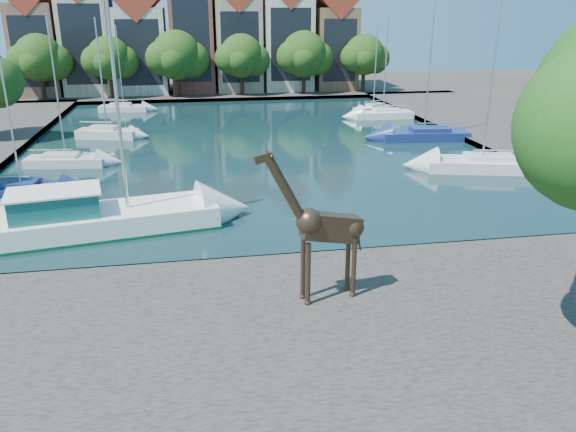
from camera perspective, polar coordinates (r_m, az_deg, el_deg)
name	(u,v)px	position (r m, az deg, el deg)	size (l,w,h in m)	color
ground	(309,262)	(25.04, 2.10, -4.67)	(160.00, 160.00, 0.00)	#38332B
water_basin	(250,144)	(47.64, -3.93, 7.33)	(38.00, 50.00, 0.08)	black
near_quay	(353,343)	(18.96, 6.59, -12.68)	(50.00, 14.00, 0.50)	#4A4640
far_quay	(224,91)	(79.05, -6.52, 12.46)	(60.00, 16.00, 0.50)	#4A4640
right_quay	(522,131)	(55.96, 22.70, 7.96)	(14.00, 52.00, 0.50)	#4A4640
townhouse_west_end	(38,38)	(80.37, -24.02, 16.16)	(5.44, 9.18, 14.93)	brown
townhouse_west_mid	(87,31)	(79.20, -19.72, 17.29)	(5.94, 9.18, 16.79)	#C0AE94
townhouse_west_inner	(140,38)	(78.49, -14.76, 17.11)	(6.43, 9.18, 15.15)	beige
townhouse_center	(191,29)	(78.26, -9.84, 18.19)	(5.44, 9.18, 16.93)	brown
townhouse_east_inner	(237,34)	(78.57, -5.22, 17.94)	(5.94, 9.18, 15.79)	tan
townhouse_east_mid	(285,31)	(79.39, -0.30, 18.30)	(6.43, 9.18, 16.65)	beige
townhouse_east_end	(332,38)	(80.77, 4.48, 17.57)	(5.44, 9.18, 14.43)	brown
far_tree_far_west	(40,60)	(74.89, -23.89, 14.33)	(7.28, 5.60, 7.68)	#332114
far_tree_west	(110,60)	(73.49, -17.63, 14.91)	(6.76, 5.20, 7.36)	#332114
far_tree_mid_west	(177,57)	(72.92, -11.18, 15.58)	(7.80, 6.00, 8.00)	#332114
far_tree_mid_east	(242,57)	(73.25, -4.68, 15.77)	(7.02, 5.40, 7.52)	#332114
far_tree_east	(305,56)	(74.43, 1.71, 15.97)	(7.54, 5.80, 7.84)	#332114
far_tree_far_east	(365,56)	(76.45, 7.82, 15.79)	(6.76, 5.20, 7.36)	#332114
giraffe_statue	(323,227)	(19.83, 3.57, -1.17)	(3.98, 1.11, 5.69)	#36291B
motorsailer	(92,215)	(29.37, -19.26, 0.06)	(11.79, 5.27, 11.91)	white
sailboat_left_b	(21,188)	(37.14, -25.46, 2.62)	(6.18, 2.65, 11.04)	navy
sailboat_left_c	(66,159)	(43.37, -21.63, 5.43)	(5.74, 2.62, 10.33)	silver
sailboat_left_d	(107,131)	(51.96, -17.89, 8.20)	(5.48, 3.14, 10.00)	silver
sailboat_left_e	(124,107)	(66.02, -16.36, 10.61)	(5.40, 2.44, 9.13)	silver
sailboat_right_a	(482,162)	(41.30, 19.10, 5.21)	(7.98, 4.46, 11.42)	silver
sailboat_right_b	(424,133)	(50.21, 13.66, 8.22)	(7.61, 3.31, 13.73)	navy
sailboat_right_c	(383,113)	(60.05, 9.63, 10.29)	(6.13, 2.26, 9.96)	white
sailboat_right_d	(373,108)	(63.02, 8.67, 10.82)	(4.79, 3.35, 9.36)	silver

